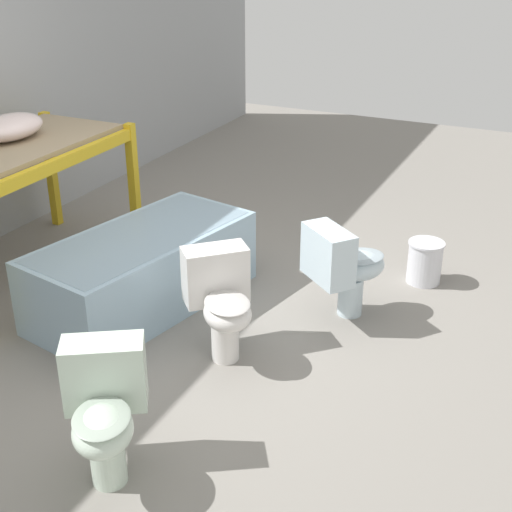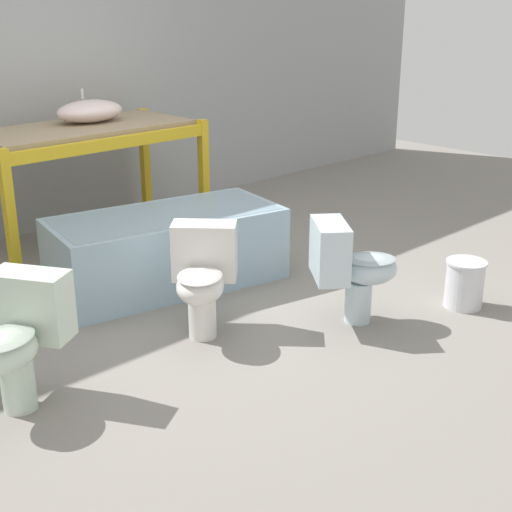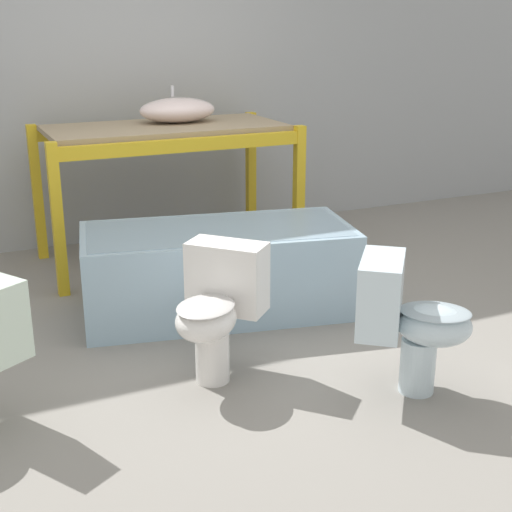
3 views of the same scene
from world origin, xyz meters
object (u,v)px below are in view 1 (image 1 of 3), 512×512
object	(u,v)px
bucket_white	(425,261)
sink_basin	(10,127)
bathtub_main	(143,265)
toilet_near	(344,264)
toilet_extra	(104,406)
toilet_far	(221,297)

from	to	relation	value
bucket_white	sink_basin	bearing A→B (deg)	109.39
bathtub_main	toilet_near	xyz separation A→B (m)	(0.44, -1.32, 0.09)
bathtub_main	sink_basin	bearing A→B (deg)	93.33
toilet_extra	bucket_white	world-z (taller)	toilet_extra
bathtub_main	bucket_white	size ratio (longest dim) A/B	5.36
toilet_near	toilet_extra	world-z (taller)	same
bathtub_main	bucket_white	xyz separation A→B (m)	(1.20, -1.71, -0.14)
sink_basin	bathtub_main	distance (m)	1.47
toilet_near	bucket_white	xyz separation A→B (m)	(0.76, -0.39, -0.22)
toilet_near	toilet_far	world-z (taller)	same
sink_basin	bathtub_main	world-z (taller)	sink_basin
toilet_far	toilet_extra	distance (m)	1.19
sink_basin	toilet_far	distance (m)	2.19
sink_basin	toilet_near	distance (m)	2.65
toilet_near	bucket_white	bearing A→B (deg)	-78.90
bucket_white	toilet_extra	bearing A→B (deg)	161.45
toilet_extra	bucket_white	bearing A→B (deg)	39.56
bathtub_main	toilet_extra	xyz separation A→B (m)	(-1.52, -0.80, 0.09)
sink_basin	bucket_white	distance (m)	3.24
sink_basin	bathtub_main	xyz separation A→B (m)	(-0.17, -1.22, -0.80)
toilet_far	bucket_white	world-z (taller)	toilet_far
sink_basin	toilet_near	bearing A→B (deg)	-83.87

